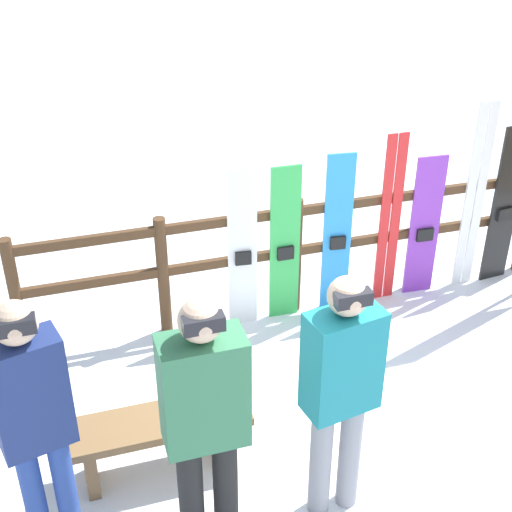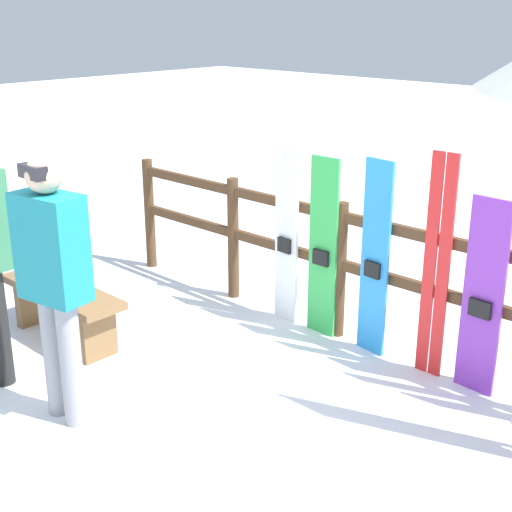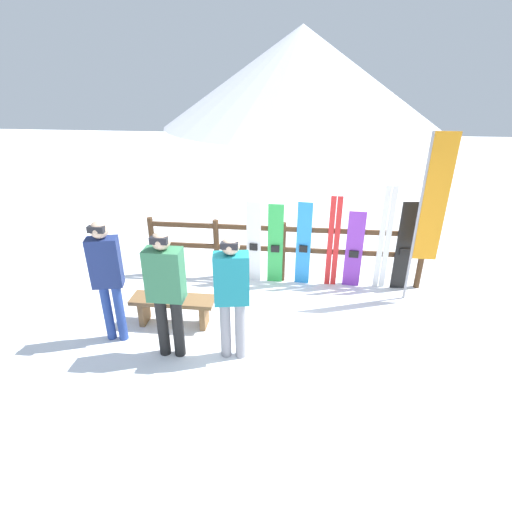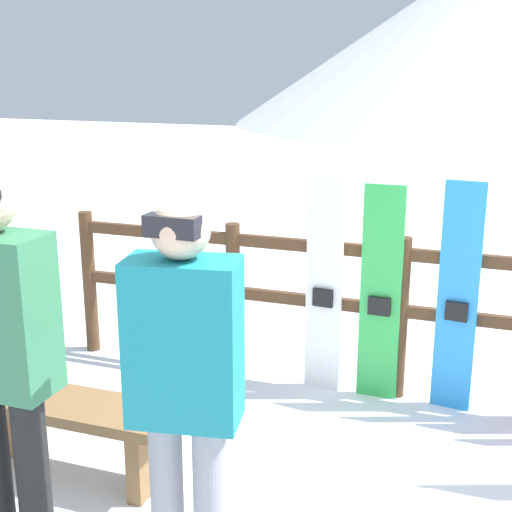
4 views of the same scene
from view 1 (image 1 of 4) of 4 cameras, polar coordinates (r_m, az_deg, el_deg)
name	(u,v)px [view 1 (image 1 of 4)]	position (r m, az deg, el deg)	size (l,w,h in m)	color
ground_plane	(383,449)	(5.23, 10.15, -14.98)	(40.00, 40.00, 0.00)	white
fence	(296,246)	(6.17, 3.24, 0.78)	(4.79, 0.10, 1.09)	#4C331E
bench	(158,433)	(4.84, -7.83, -13.84)	(1.21, 0.36, 0.44)	brown
person_plaid_green	(205,416)	(3.91, -4.11, -12.61)	(0.45, 0.25, 1.75)	black
person_navy	(34,415)	(4.03, -17.36, -12.07)	(0.43, 0.30, 1.76)	navy
person_teal	(341,384)	(4.16, 6.81, -10.11)	(0.46, 0.30, 1.70)	gray
snowboard_white	(242,250)	(5.94, -1.10, 0.52)	(0.25, 0.07, 1.47)	white
snowboard_green	(285,245)	(6.05, 2.32, 0.90)	(0.26, 0.06, 1.44)	green
snowboard_blue	(337,234)	(6.20, 6.51, 1.74)	(0.25, 0.08, 1.49)	#288CE0
ski_pair_red	(390,220)	(6.37, 10.66, 2.86)	(0.20, 0.02, 1.60)	red
snowboard_purple	(424,227)	(6.59, 13.33, 2.25)	(0.28, 0.07, 1.36)	purple
ski_pair_white	(474,198)	(6.74, 17.08, 4.47)	(0.19, 0.02, 1.80)	white
snowboard_black_stripe	(505,206)	(6.97, 19.29, 3.81)	(0.29, 0.08, 1.55)	black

